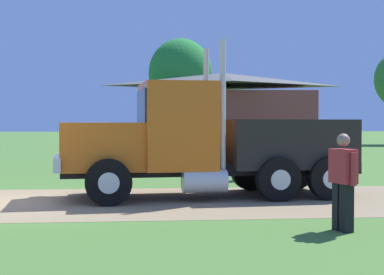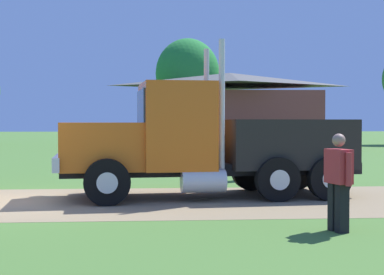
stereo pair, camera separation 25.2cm
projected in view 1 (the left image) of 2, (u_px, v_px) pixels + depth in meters
name	position (u px, v px, depth m)	size (l,w,h in m)	color
ground_plane	(21.00, 203.00, 13.01)	(200.00, 200.00, 0.00)	#48732F
dirt_track	(21.00, 203.00, 13.01)	(120.00, 5.27, 0.01)	#8D7857
truck_foreground_white	(208.00, 144.00, 14.13)	(7.43, 3.15, 3.71)	black
visitor_by_barrel	(343.00, 178.00, 9.65)	(0.37, 0.67, 1.63)	#B22D33
visitor_far_side	(250.00, 148.00, 18.33)	(0.31, 0.67, 1.79)	#33723F
shed_building	(223.00, 111.00, 42.56)	(12.90, 8.05, 5.43)	brown
tree_mid	(180.00, 74.00, 48.96)	(5.38, 5.38, 8.87)	#513823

